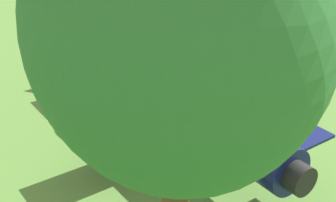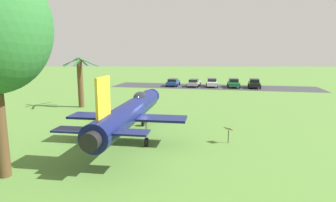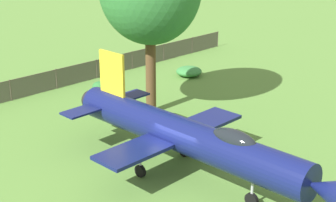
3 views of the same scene
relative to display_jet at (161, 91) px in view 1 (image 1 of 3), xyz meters
The scene contains 4 objects.
ground_plane 2.10m from the display_jet, ahead, with size 200.00×200.00×0.00m, color #568438.
display_jet is the anchor object (origin of this frame).
shade_tree 10.33m from the display_jet, 40.76° to the right, with size 6.14×5.64×10.90m.
info_plaque 7.16m from the display_jet, 80.86° to the left, with size 0.70×0.70×1.14m.
Camera 1 is at (12.38, -11.74, 10.46)m, focal length 51.48 mm.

